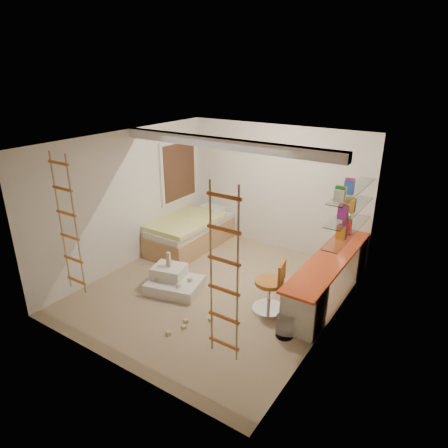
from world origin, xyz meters
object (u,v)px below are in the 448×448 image
Objects in this scene: play_platform at (173,281)px; bed at (190,232)px; desk at (329,276)px; swivel_chair at (271,293)px.

bed is at bearing 118.32° from play_platform.
desk is 1.09m from swivel_chair.
play_platform is (-1.72, -0.34, -0.17)m from swivel_chair.
desk is at bearing 55.16° from swivel_chair.
play_platform is at bearing -61.68° from bed.
swivel_chair is at bearing -25.92° from bed.
desk reaches higher than bed.
desk is 2.65m from play_platform.
desk is 3.22m from bed.
bed is 2.87m from swivel_chair.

